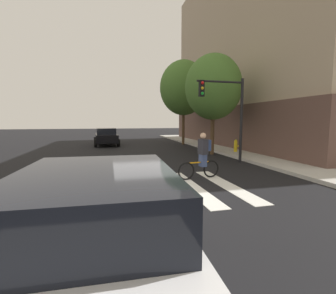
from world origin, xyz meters
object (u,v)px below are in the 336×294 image
object	(u,v)px
sedan_near	(99,234)
sedan_mid	(106,136)
fire_hydrant	(236,146)
street_tree_near	(213,87)
manhole_cover	(139,209)
street_tree_mid	(184,88)
traffic_light_near	(227,106)
cyclist	(202,156)

from	to	relation	value
sedan_near	sedan_mid	world-z (taller)	sedan_near
fire_hydrant	street_tree_near	world-z (taller)	street_tree_near
manhole_cover	fire_hydrant	bearing A→B (deg)	48.51
street_tree_near	street_tree_mid	xyz separation A→B (m)	(0.17, 6.54, 0.81)
traffic_light_near	street_tree_mid	world-z (taller)	street_tree_mid
sedan_mid	street_tree_mid	xyz separation A→B (m)	(6.71, -0.95, 4.22)
sedan_mid	fire_hydrant	size ratio (longest dim) A/B	5.64
fire_hydrant	street_tree_mid	bearing A→B (deg)	101.68
manhole_cover	street_tree_near	bearing A→B (deg)	55.79
manhole_cover	traffic_light_near	xyz separation A→B (m)	(5.01, 5.29, 2.86)
cyclist	street_tree_near	size ratio (longest dim) A/B	0.27
street_tree_near	street_tree_mid	bearing A→B (deg)	88.54
manhole_cover	traffic_light_near	size ratio (longest dim) A/B	0.15
traffic_light_near	manhole_cover	bearing A→B (deg)	-133.47
sedan_near	street_tree_near	xyz separation A→B (m)	(6.48, 11.13, 3.35)
sedan_mid	cyclist	xyz separation A→B (m)	(3.51, -13.28, 0.08)
sedan_mid	cyclist	bearing A→B (deg)	-75.18
sedan_near	street_tree_near	bearing A→B (deg)	59.80
sedan_near	fire_hydrant	distance (m)	13.59
manhole_cover	fire_hydrant	size ratio (longest dim) A/B	0.82
fire_hydrant	sedan_near	bearing A→B (deg)	-126.24
manhole_cover	cyclist	size ratio (longest dim) A/B	0.38
sedan_near	street_tree_mid	size ratio (longest dim) A/B	0.63
manhole_cover	sedan_mid	size ratio (longest dim) A/B	0.15
manhole_cover	street_tree_near	size ratio (longest dim) A/B	0.10
traffic_light_near	street_tree_mid	xyz separation A→B (m)	(0.83, 9.60, 2.12)
sedan_near	cyclist	size ratio (longest dim) A/B	2.75
sedan_near	fire_hydrant	xyz separation A→B (m)	(8.03, 10.96, -0.29)
street_tree_mid	street_tree_near	bearing A→B (deg)	-91.46
sedan_near	fire_hydrant	bearing A→B (deg)	53.76
sedan_near	sedan_mid	size ratio (longest dim) A/B	1.06
sedan_mid	street_tree_near	world-z (taller)	street_tree_near
sedan_mid	street_tree_mid	bearing A→B (deg)	-8.04
street_tree_near	street_tree_mid	world-z (taller)	street_tree_mid
street_tree_mid	cyclist	bearing A→B (deg)	-104.51
sedan_mid	street_tree_mid	size ratio (longest dim) A/B	0.60
cyclist	traffic_light_near	distance (m)	4.14
cyclist	street_tree_mid	size ratio (longest dim) A/B	0.23
street_tree_near	manhole_cover	bearing A→B (deg)	-124.21
manhole_cover	sedan_near	world-z (taller)	sedan_near
fire_hydrant	traffic_light_near	bearing A→B (deg)	-127.53
sedan_mid	traffic_light_near	world-z (taller)	traffic_light_near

